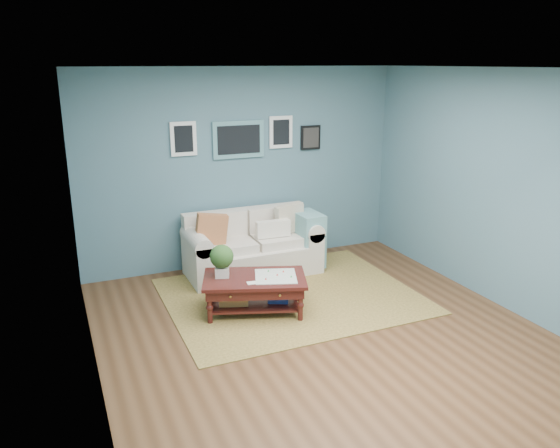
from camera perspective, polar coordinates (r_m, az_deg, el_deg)
room_shell at (r=5.36m, az=4.96°, el=1.46°), size 5.00×5.02×2.70m
area_rug at (r=6.73m, az=1.15°, el=-7.50°), size 2.95×2.36×0.01m
loveseat at (r=7.37m, az=-2.39°, el=-2.24°), size 1.81×0.82×0.93m
coffee_table at (r=6.20m, az=-3.24°, el=-6.18°), size 1.30×1.01×0.80m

